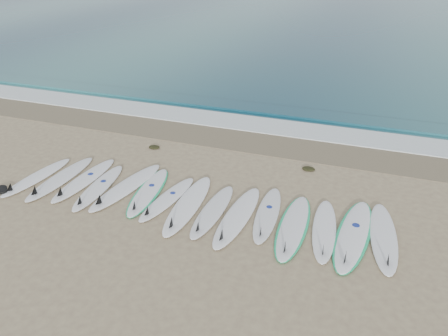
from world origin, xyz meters
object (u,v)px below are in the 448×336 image
(surfboard_0, at_px, (35,178))
(surfboard_7, at_px, (187,205))
(leash_coil, at_px, (1,190))
(surfboard_14, at_px, (384,238))

(surfboard_0, height_order, surfboard_7, surfboard_7)
(surfboard_0, bearing_deg, leash_coil, -110.22)
(leash_coil, bearing_deg, surfboard_7, 10.82)
(leash_coil, bearing_deg, surfboard_0, 65.75)
(surfboard_7, distance_m, leash_coil, 4.81)
(surfboard_14, xyz_separation_m, leash_coil, (-9.14, -1.14, -0.01))
(surfboard_7, xyz_separation_m, surfboard_14, (4.41, 0.24, -0.00))
(surfboard_0, height_order, surfboard_14, surfboard_14)
(surfboard_0, relative_size, leash_coil, 5.26)
(surfboard_0, bearing_deg, surfboard_7, 5.19)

